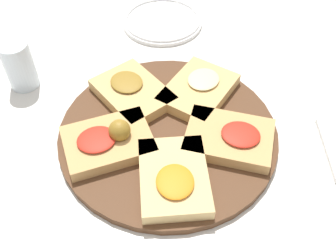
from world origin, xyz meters
name	(u,v)px	position (x,y,z in m)	size (l,w,h in m)	color
ground_plane	(168,135)	(0.00, 0.00, 0.00)	(3.00, 3.00, 0.00)	silver
serving_board	(168,133)	(0.00, 0.00, 0.01)	(0.43, 0.43, 0.02)	#51331E
focaccia_slice_0	(199,90)	(0.09, -0.08, 0.03)	(0.20, 0.20, 0.03)	tan
focaccia_slice_1	(132,92)	(0.10, 0.06, 0.03)	(0.20, 0.18, 0.03)	tan
focaccia_slice_2	(109,141)	(-0.02, 0.12, 0.03)	(0.15, 0.18, 0.06)	tan
focaccia_slice_3	(174,177)	(-0.12, 0.01, 0.03)	(0.17, 0.13, 0.03)	#DBB775
focaccia_slice_4	(230,138)	(-0.05, -0.11, 0.03)	(0.17, 0.20, 0.03)	tan
plate_right	(162,21)	(0.39, -0.04, 0.01)	(0.21, 0.21, 0.02)	white
water_glass	(19,65)	(0.20, 0.30, 0.05)	(0.06, 0.06, 0.11)	silver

